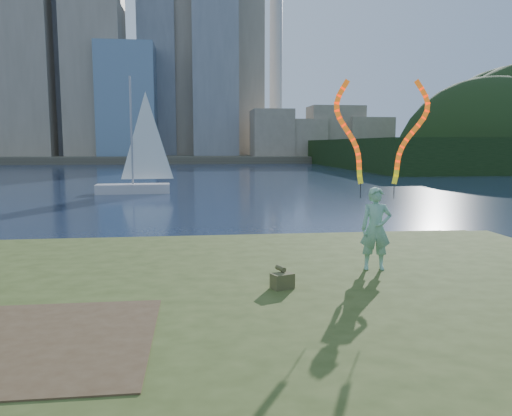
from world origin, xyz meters
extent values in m
plane|color=#19263F|center=(0.00, 0.00, 0.00)|extent=(320.00, 320.00, 0.00)
cube|color=#384719|center=(0.00, -2.50, 0.15)|extent=(20.00, 18.00, 0.30)
cube|color=#384719|center=(0.00, -2.20, 0.40)|extent=(17.00, 15.00, 0.30)
cube|color=#384719|center=(0.00, -2.00, 0.65)|extent=(14.00, 12.00, 0.30)
cube|color=#47331E|center=(-2.20, -3.20, 0.81)|extent=(3.20, 3.00, 0.02)
cube|color=#474334|center=(0.00, 95.00, 0.60)|extent=(320.00, 40.00, 1.20)
cylinder|color=silver|center=(18.00, 102.00, 30.20)|extent=(2.80, 2.80, 58.00)
imported|color=#237B50|center=(3.48, -0.15, 1.62)|extent=(0.66, 0.50, 1.63)
cylinder|color=black|center=(3.21, 0.02, 2.36)|extent=(0.02, 0.02, 0.30)
cylinder|color=black|center=(3.85, -0.11, 2.36)|extent=(0.02, 0.02, 0.30)
cube|color=#484523|center=(1.43, -1.24, 0.93)|extent=(0.43, 0.36, 0.26)
cylinder|color=#484523|center=(1.43, -1.06, 1.11)|extent=(0.17, 0.26, 0.09)
cube|color=beige|center=(-4.19, 24.68, 0.29)|extent=(4.91, 1.83, 0.68)
cylinder|color=gray|center=(-4.19, 24.68, 4.05)|extent=(0.14, 0.14, 7.33)
camera|label=1|loc=(-0.03, -9.46, 3.26)|focal=35.00mm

